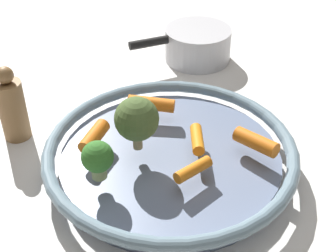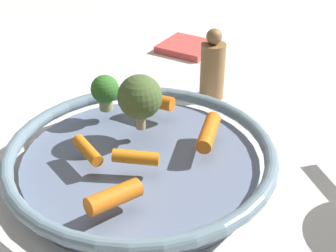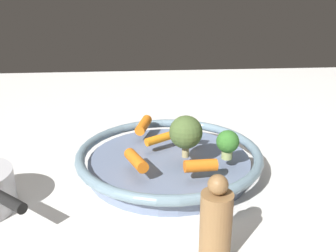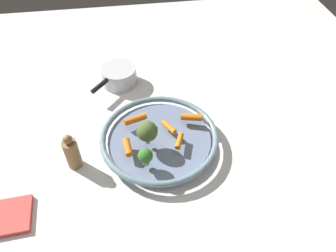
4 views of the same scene
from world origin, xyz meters
name	(u,v)px [view 3 (image 3 of 4)]	position (x,y,z in m)	size (l,w,h in m)	color
ground_plane	(169,171)	(0.00, 0.00, 0.00)	(1.82, 1.82, 0.00)	silver
serving_bowl	(169,159)	(0.00, 0.00, 0.02)	(0.34, 0.34, 0.05)	slate
baby_carrot_back	(187,134)	(-0.04, -0.05, 0.05)	(0.02, 0.02, 0.05)	orange
baby_carrot_near_rim	(136,160)	(0.06, 0.06, 0.06)	(0.02, 0.02, 0.07)	orange
baby_carrot_left	(159,139)	(0.02, -0.03, 0.05)	(0.02, 0.02, 0.05)	orange
baby_carrot_center	(201,166)	(-0.04, 0.09, 0.06)	(0.02, 0.02, 0.05)	orange
baby_carrot_right	(144,125)	(0.04, -0.10, 0.06)	(0.02, 0.02, 0.06)	orange
broccoli_floret_edge	(186,132)	(-0.03, 0.04, 0.09)	(0.06, 0.06, 0.08)	tan
broccoli_floret_large	(228,143)	(-0.10, 0.05, 0.08)	(0.04, 0.04, 0.05)	#99A766
pepper_mill	(216,223)	(-0.04, 0.24, 0.05)	(0.04, 0.04, 0.12)	olive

